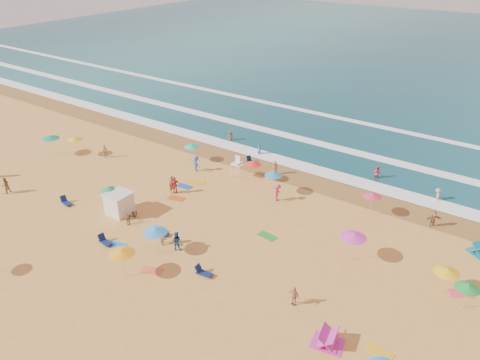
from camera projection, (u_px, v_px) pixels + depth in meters
The scene contains 13 objects.
ground at pixel (201, 219), 42.92m from camera, with size 220.00×220.00×0.00m, color gold.
ocean at pixel (442, 54), 103.81m from camera, with size 220.00×140.00×0.18m, color #0C4756.
wet_sand at pixel (273, 170), 51.98m from camera, with size 220.00×220.00×0.00m, color olive.
surf_foam at pixel (310, 143), 58.33m from camera, with size 200.00×18.70×0.05m.
cabana at pixel (119, 204), 43.35m from camera, with size 2.00×2.00×2.00m, color silver.
cabana_roof at pixel (118, 194), 42.86m from camera, with size 2.20×2.20×0.12m, color silver.
bicycle at pixel (132, 216), 42.39m from camera, with size 0.66×1.90×1.00m, color black.
lifeguard_stand at pixel (238, 168), 49.93m from camera, with size 1.20×1.20×2.10m, color white, non-canonical shape.
beach_umbrellas at pixel (215, 205), 40.90m from camera, with size 47.52×27.20×0.74m.
loungers at pixel (247, 253), 37.98m from camera, with size 40.07×23.64×0.34m.
towels at pixel (178, 235), 40.49m from camera, with size 39.98×20.23×0.03m.
popup_tents at pixel (415, 287), 33.65m from camera, with size 8.49×18.10×1.20m.
beachgoers at pixel (227, 188), 46.47m from camera, with size 42.46×25.62×2.14m.
Camera 1 is at (23.93, -27.70, 22.96)m, focal length 35.00 mm.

